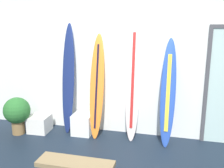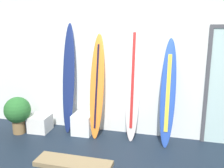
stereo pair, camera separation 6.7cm
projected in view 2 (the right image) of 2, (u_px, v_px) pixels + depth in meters
name	position (u px, v px, depth m)	size (l,w,h in m)	color
ground	(105.00, 163.00, 3.98)	(8.00, 8.00, 0.04)	#16212F
wall_back	(124.00, 63.00, 4.88)	(7.20, 0.20, 2.80)	white
surfboard_navy	(69.00, 79.00, 4.93)	(0.27, 0.36, 2.16)	navy
surfboard_sunset	(97.00, 86.00, 4.75)	(0.28, 0.46, 1.97)	orange
surfboard_ivory	(133.00, 81.00, 4.58)	(0.30, 0.41, 2.25)	silver
surfboard_cobalt	(168.00, 94.00, 4.41)	(0.27, 0.48, 1.90)	#284BAD
display_block_left	(40.00, 123.00, 5.11)	(0.41, 0.41, 0.33)	silver
display_block_center	(83.00, 124.00, 4.99)	(0.38, 0.38, 0.40)	white
potted_plant	(18.00, 112.00, 4.96)	(0.52, 0.52, 0.74)	olive
bench	(74.00, 166.00, 3.11)	(0.96, 0.29, 0.48)	olive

